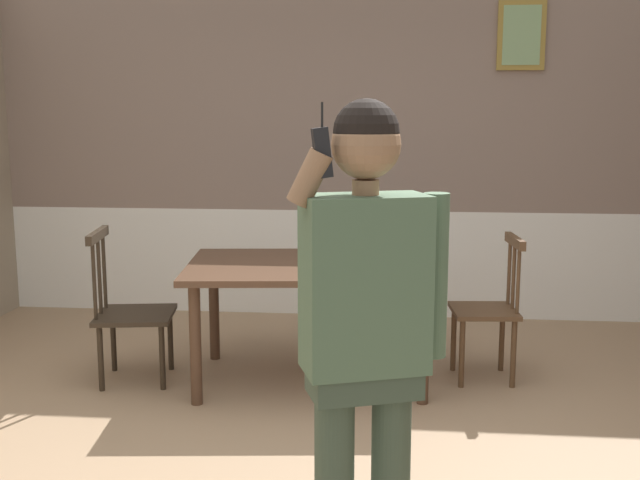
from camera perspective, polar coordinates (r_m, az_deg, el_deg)
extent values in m
plane|color=#9E7F60|center=(3.88, -0.39, -16.93)|extent=(6.68, 6.68, 0.00)
cube|color=gray|center=(6.46, 2.36, 11.05)|extent=(6.08, 0.12, 1.99)
cube|color=white|center=(6.59, 2.28, -1.63)|extent=(6.08, 0.14, 0.91)
cube|color=white|center=(6.49, 2.29, 2.25)|extent=(6.08, 0.05, 0.06)
cube|color=olive|center=(6.48, 14.80, 14.55)|extent=(0.38, 0.03, 0.54)
cube|color=#87A976|center=(6.46, 14.82, 14.57)|extent=(0.30, 0.01, 0.46)
cube|color=#4C3323|center=(4.89, -0.76, -1.96)|extent=(1.66, 1.22, 0.04)
cylinder|color=#4C3323|center=(4.62, -9.28, -7.73)|extent=(0.07, 0.07, 0.74)
cylinder|color=#4C3323|center=(4.61, 7.74, -7.72)|extent=(0.07, 0.07, 0.74)
cylinder|color=#4C3323|center=(5.44, -7.92, -5.06)|extent=(0.07, 0.07, 0.74)
cylinder|color=#4C3323|center=(5.43, 6.45, -5.05)|extent=(0.07, 0.07, 0.74)
cube|color=#513823|center=(5.07, 12.13, -5.20)|extent=(0.44, 0.44, 0.03)
cube|color=#513823|center=(5.02, 14.36, -0.08)|extent=(0.07, 0.41, 0.06)
cylinder|color=#513823|center=(4.94, 14.59, -2.69)|extent=(0.02, 0.02, 0.47)
cylinder|color=#513823|center=(5.06, 14.26, -2.40)|extent=(0.02, 0.02, 0.47)
cylinder|color=#513823|center=(5.17, 13.95, -2.12)|extent=(0.02, 0.02, 0.47)
cylinder|color=#513823|center=(4.96, 10.54, -8.34)|extent=(0.04, 0.04, 0.44)
cylinder|color=#513823|center=(5.26, 9.94, -7.26)|extent=(0.04, 0.04, 0.44)
cylinder|color=#513823|center=(5.02, 14.23, -8.24)|extent=(0.04, 0.04, 0.44)
cylinder|color=#513823|center=(5.32, 13.42, -7.19)|extent=(0.04, 0.04, 0.44)
cube|color=#2D2319|center=(5.09, -13.60, -5.47)|extent=(0.54, 0.54, 0.03)
cube|color=#2D2319|center=(5.03, -16.28, 0.34)|extent=(0.11, 0.48, 0.06)
cylinder|color=#2D2319|center=(5.21, -15.81, -2.01)|extent=(0.02, 0.02, 0.54)
cylinder|color=#2D2319|center=(5.07, -16.16, -2.33)|extent=(0.02, 0.02, 0.54)
cylinder|color=#2D2319|center=(4.93, -16.52, -2.67)|extent=(0.02, 0.02, 0.54)
cylinder|color=#2D2319|center=(5.30, -11.11, -7.30)|extent=(0.04, 0.04, 0.42)
cylinder|color=#2D2319|center=(4.94, -11.70, -8.57)|extent=(0.04, 0.04, 0.42)
cylinder|color=#2D2319|center=(5.37, -15.17, -7.25)|extent=(0.04, 0.04, 0.42)
cylinder|color=#2D2319|center=(5.01, -16.05, -8.49)|extent=(0.04, 0.04, 0.42)
cube|color=#3A493A|center=(2.68, 3.28, -10.23)|extent=(0.42, 0.32, 0.12)
cube|color=#4C664C|center=(2.59, 3.35, -3.29)|extent=(0.47, 0.35, 0.60)
cylinder|color=#4C664C|center=(2.66, 8.57, -2.66)|extent=(0.09, 0.09, 0.57)
cylinder|color=#936B4C|center=(2.47, -0.77, 4.66)|extent=(0.16, 0.09, 0.20)
cylinder|color=#936B4C|center=(2.53, 3.42, 3.95)|extent=(0.09, 0.09, 0.05)
sphere|color=#936B4C|center=(2.52, 3.46, 7.12)|extent=(0.23, 0.23, 0.23)
sphere|color=black|center=(2.52, 3.47, 8.04)|extent=(0.22, 0.22, 0.22)
cube|color=black|center=(2.45, 0.16, 6.53)|extent=(0.08, 0.06, 0.16)
cylinder|color=black|center=(2.45, 0.16, 9.34)|extent=(0.01, 0.01, 0.08)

